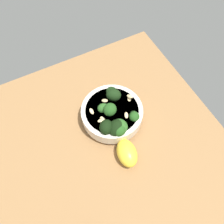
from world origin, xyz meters
TOP-DOWN VIEW (x-y plane):
  - ground_plane at (0.00, 0.00)cm, footprint 67.37×67.37cm
  - bowl_of_broccoli at (5.14, -5.60)cm, footprint 18.39×17.79cm
  - lemon_wedge at (-6.64, -3.84)cm, footprint 8.89×6.64cm

SIDE VIEW (x-z plane):
  - ground_plane at x=0.00cm, z-range -4.39..0.00cm
  - lemon_wedge at x=-6.64cm, z-range 0.00..4.84cm
  - bowl_of_broccoli at x=5.14cm, z-range -1.21..8.88cm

